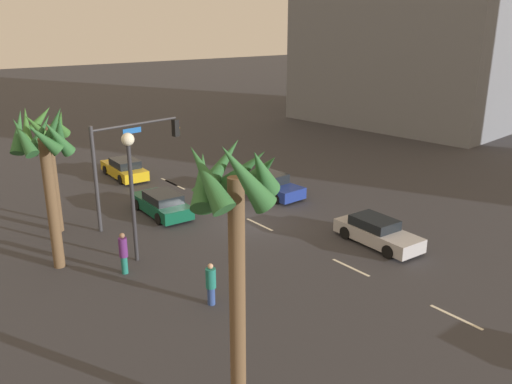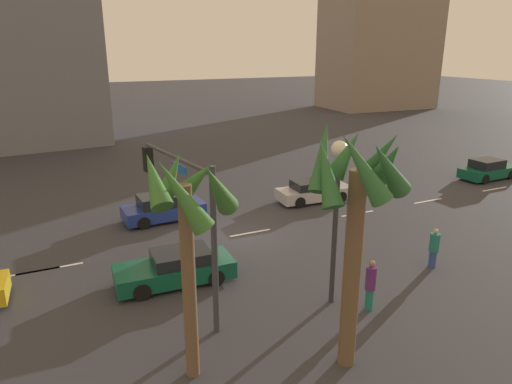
% 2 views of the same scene
% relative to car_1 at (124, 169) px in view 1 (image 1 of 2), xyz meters
% --- Properties ---
extents(ground_plane, '(220.00, 220.00, 0.00)m').
position_rel_car_1_xyz_m(ground_plane, '(-12.25, -1.86, -0.62)').
color(ground_plane, '#333338').
extents(lane_stripe_1, '(2.14, 0.14, 0.01)m').
position_rel_car_1_xyz_m(lane_stripe_1, '(-24.52, -1.86, -0.61)').
color(lane_stripe_1, silver).
rests_on(lane_stripe_1, ground_plane).
extents(lane_stripe_2, '(2.14, 0.14, 0.01)m').
position_rel_car_1_xyz_m(lane_stripe_2, '(-19.34, -1.86, -0.61)').
color(lane_stripe_2, silver).
rests_on(lane_stripe_2, ground_plane).
extents(lane_stripe_3, '(2.19, 0.14, 0.01)m').
position_rel_car_1_xyz_m(lane_stripe_3, '(-12.81, -1.86, -0.61)').
color(lane_stripe_3, silver).
rests_on(lane_stripe_3, ground_plane).
extents(lane_stripe_4, '(2.22, 0.14, 0.01)m').
position_rel_car_1_xyz_m(lane_stripe_4, '(-2.94, -1.86, -0.61)').
color(lane_stripe_4, silver).
rests_on(lane_stripe_4, ground_plane).
extents(lane_stripe_5, '(2.59, 0.14, 0.01)m').
position_rel_car_1_xyz_m(lane_stripe_5, '(-3.68, -1.86, -0.61)').
color(lane_stripe_5, silver).
rests_on(lane_stripe_5, ground_plane).
extents(car_1, '(4.76, 2.04, 1.33)m').
position_rel_car_1_xyz_m(car_1, '(0.00, 0.00, 0.00)').
color(car_1, gold).
rests_on(car_1, ground_plane).
extents(car_2, '(4.56, 1.97, 1.29)m').
position_rel_car_1_xyz_m(car_2, '(-18.32, -4.82, -0.02)').
color(car_2, '#B7B7BC').
rests_on(car_2, ground_plane).
extents(car_3, '(4.29, 2.07, 1.40)m').
position_rel_car_1_xyz_m(car_3, '(-9.37, -5.53, 0.02)').
color(car_3, navy).
rests_on(car_3, ground_plane).
extents(car_4, '(4.60, 2.02, 1.30)m').
position_rel_car_1_xyz_m(car_4, '(-8.15, 1.47, -0.01)').
color(car_4, '#0F5138').
rests_on(car_4, ground_plane).
extents(traffic_signal, '(1.05, 5.50, 5.52)m').
position_rel_car_1_xyz_m(traffic_signal, '(-8.13, 3.23, 3.18)').
color(traffic_signal, '#38383D').
rests_on(traffic_signal, ground_plane).
extents(streetlamp, '(0.56, 0.56, 5.90)m').
position_rel_car_1_xyz_m(streetlamp, '(-12.80, 5.26, 3.54)').
color(streetlamp, '#2D2D33').
rests_on(streetlamp, ground_plane).
extents(pedestrian_0, '(0.43, 0.43, 1.88)m').
position_rel_car_1_xyz_m(pedestrian_0, '(-13.69, 6.25, 0.37)').
color(pedestrian_0, '#1E7266').
rests_on(pedestrian_0, ground_plane).
extents(pedestrian_1, '(0.45, 0.45, 1.72)m').
position_rel_car_1_xyz_m(pedestrian_1, '(-18.17, 4.73, 0.27)').
color(pedestrian_1, '#2D478C').
rests_on(pedestrian_1, ground_plane).
extents(palm_tree_0, '(2.70, 2.77, 7.06)m').
position_rel_car_1_xyz_m(palm_tree_0, '(-11.23, 8.29, 4.55)').
color(palm_tree_0, brown).
rests_on(palm_tree_0, ground_plane).
extents(palm_tree_1, '(2.51, 2.51, 6.55)m').
position_rel_car_1_xyz_m(palm_tree_1, '(-7.09, 6.99, 4.30)').
color(palm_tree_1, brown).
rests_on(palm_tree_1, ground_plane).
extents(palm_tree_2, '(2.60, 2.59, 8.10)m').
position_rel_car_1_xyz_m(palm_tree_2, '(-23.89, 7.66, 5.53)').
color(palm_tree_2, brown).
rests_on(palm_tree_2, ground_plane).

